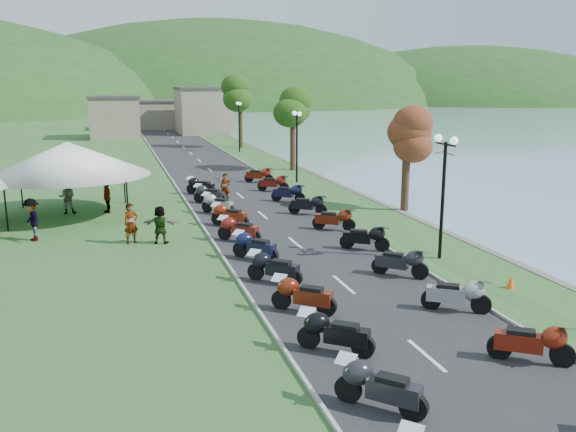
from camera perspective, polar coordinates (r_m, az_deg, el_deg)
road at (r=44.62m, az=-6.10°, el=3.26°), size 7.00×120.00×0.02m
hills_backdrop at (r=203.63m, az=-14.32°, el=10.16°), size 360.00×120.00×76.00m
far_building at (r=88.67m, az=-12.72°, el=9.24°), size 18.00×16.00×5.00m
moto_row_left at (r=20.61m, az=-0.02°, el=-6.15°), size 2.60×41.76×1.10m
moto_row_right at (r=26.35m, az=6.96°, el=-2.06°), size 2.60×39.54×1.10m
vendor_tent_main at (r=34.73m, az=-19.72°, el=3.28°), size 5.69×5.69×4.00m
tree_lakeside at (r=34.44m, az=11.04°, el=5.91°), size 2.38×2.38×6.62m
pedestrian_a at (r=28.32m, az=-14.38°, el=-2.49°), size 0.81×0.71×1.84m
pedestrian_b at (r=35.69m, az=-19.85°, el=0.23°), size 0.94×0.58×1.83m
pedestrian_c at (r=30.25m, az=-22.69°, el=-2.13°), size 0.94×1.37×1.96m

